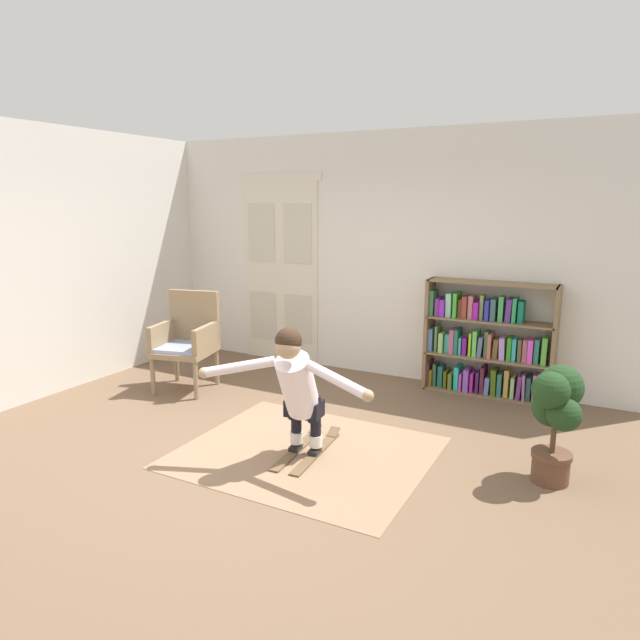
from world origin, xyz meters
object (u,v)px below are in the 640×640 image
wicker_chair (187,338)px  skis_pair (308,449)px  potted_plant (556,409)px  bookshelf (485,344)px  person_skier (297,383)px

wicker_chair → skis_pair: 2.26m
potted_plant → skis_pair: 2.02m
bookshelf → skis_pair: size_ratio=1.51×
bookshelf → person_skier: 2.59m
potted_plant → skis_pair: size_ratio=0.98×
wicker_chair → potted_plant: wicker_chair is taller
wicker_chair → person_skier: 2.29m
skis_pair → person_skier: size_ratio=0.62×
potted_plant → person_skier: size_ratio=0.61×
potted_plant → skis_pair: bearing=-167.0°
person_skier → wicker_chair: bearing=152.9°
wicker_chair → potted_plant: (3.91, -0.40, -0.01)m
skis_pair → person_skier: 0.68m
bookshelf → skis_pair: 2.47m
bookshelf → wicker_chair: size_ratio=1.25×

